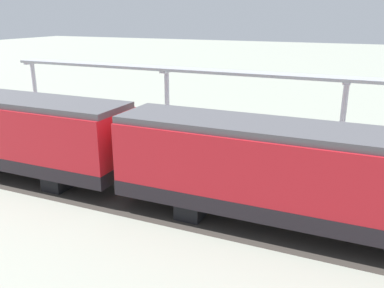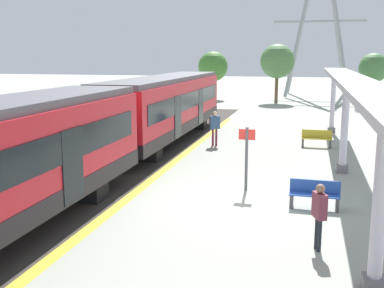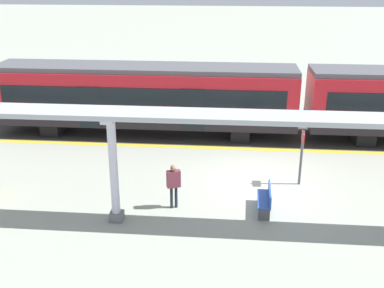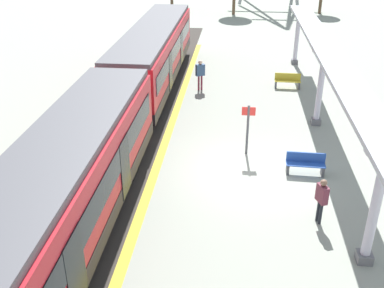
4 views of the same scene
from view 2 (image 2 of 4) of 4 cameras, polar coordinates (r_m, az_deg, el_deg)
name	(u,v)px [view 2 (image 2 of 4)]	position (r m, az deg, el deg)	size (l,w,h in m)	color
ground_plane	(240,204)	(14.98, 5.81, -7.20)	(176.00, 176.00, 0.00)	#979C8E
tactile_edge_strip	(131,196)	(15.86, -7.35, -6.20)	(0.36, 39.50, 0.01)	gold
trackbed	(82,192)	(16.57, -13.12, -5.66)	(3.20, 51.50, 0.01)	#38332D
train_far_carriage	(167,107)	(25.28, -3.08, 4.44)	(2.65, 14.78, 3.48)	red
canopy_pillar_second	(380,201)	(9.74, 21.77, -6.38)	(1.10, 0.44, 3.67)	slate
canopy_pillar_third	(345,126)	(19.35, 17.96, 2.07)	(1.10, 0.44, 3.67)	slate
canopy_pillar_fourth	(333,101)	(29.50, 16.65, 4.96)	(1.10, 0.44, 3.67)	slate
canopy_beam	(361,86)	(14.07, 19.77, 6.65)	(1.20, 31.52, 0.16)	#A8AAB2
bench_mid_platform	(317,138)	(24.65, 14.82, 0.66)	(1.51, 0.47, 0.86)	gold
bench_far_end	(315,194)	(14.84, 14.58, -5.89)	(1.51, 0.49, 0.86)	#254BA4
platform_info_sign	(247,153)	(16.14, 6.61, -1.04)	(0.56, 0.10, 2.20)	#4C4C51
passenger_waiting_near_edge	(215,124)	(24.09, 2.76, 2.39)	(0.56, 0.43, 1.77)	maroon
passenger_by_the_benches	(319,209)	(11.61, 15.13, -7.61)	(0.37, 0.52, 1.63)	#1D222A
electricity_pylon	(320,12)	(55.59, 15.17, 15.16)	(9.90, 6.96, 18.22)	#93969B
tree_left_background	(277,61)	(46.85, 10.26, 9.79)	(3.28, 3.28, 5.63)	brown
tree_right_background	(213,67)	(50.00, 2.55, 9.32)	(3.11, 3.11, 4.95)	brown
tree_centre_background	(374,68)	(48.52, 21.11, 8.55)	(2.80, 2.80, 4.78)	brown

